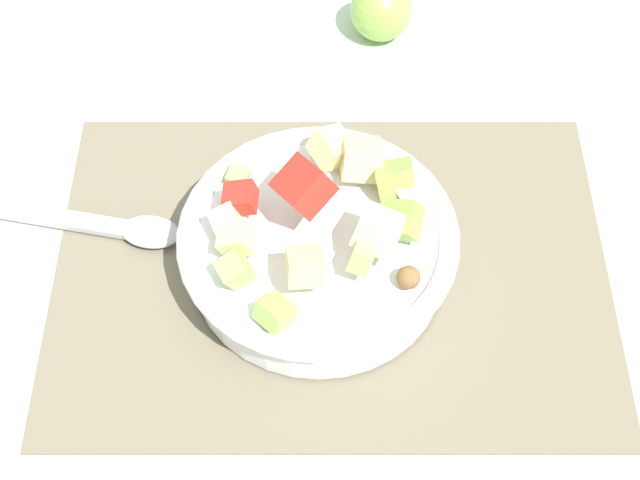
{
  "coord_description": "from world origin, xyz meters",
  "views": [
    {
      "loc": [
        -0.01,
        -0.47,
        0.72
      ],
      "look_at": [
        -0.01,
        0.0,
        0.04
      ],
      "focal_mm": 52.81,
      "sensor_mm": 36.0,
      "label": 1
    }
  ],
  "objects": [
    {
      "name": "serving_spoon",
      "position": [
        -0.22,
        0.04,
        0.01
      ],
      "size": [
        0.23,
        0.07,
        0.01
      ],
      "color": "#B7B7BC",
      "rests_on": "placemat"
    },
    {
      "name": "placemat",
      "position": [
        0.0,
        0.0,
        0.0
      ],
      "size": [
        0.5,
        0.36,
        0.01
      ],
      "primitive_type": "cube",
      "color": "#756B56",
      "rests_on": "ground_plane"
    },
    {
      "name": "salad_bowl",
      "position": [
        -0.01,
        0.0,
        0.04
      ],
      "size": [
        0.25,
        0.25,
        0.12
      ],
      "color": "white",
      "rests_on": "placemat"
    },
    {
      "name": "whole_apple",
      "position": [
        0.06,
        0.31,
        0.03
      ],
      "size": [
        0.07,
        0.07,
        0.08
      ],
      "color": "#8CB74C",
      "rests_on": "ground_plane"
    },
    {
      "name": "ground_plane",
      "position": [
        0.0,
        0.0,
        0.0
      ],
      "size": [
        2.4,
        2.4,
        0.0
      ],
      "primitive_type": "plane",
      "color": "silver"
    }
  ]
}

